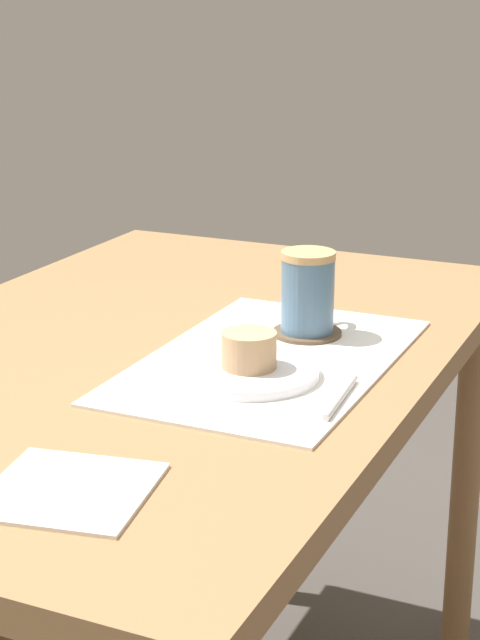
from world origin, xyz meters
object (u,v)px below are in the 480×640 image
at_px(pastry, 249,350).
at_px(pastry_plate, 249,372).
at_px(dining_table, 159,403).
at_px(coffee_mug, 308,291).

bearing_deg(pastry, pastry_plate, 180.00).
height_order(dining_table, coffee_mug, coffee_mug).
xyz_separation_m(pastry_plate, pastry, (0.00, 0.00, 0.03)).
xyz_separation_m(dining_table, pastry, (-0.07, -0.16, 0.12)).
bearing_deg(pastry_plate, dining_table, 66.85).
height_order(pastry, coffee_mug, coffee_mug).
relative_size(pastry, coffee_mug, 0.60).
bearing_deg(dining_table, pastry_plate, -113.15).
height_order(pastry_plate, coffee_mug, coffee_mug).
bearing_deg(pastry, coffee_mug, -1.84).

